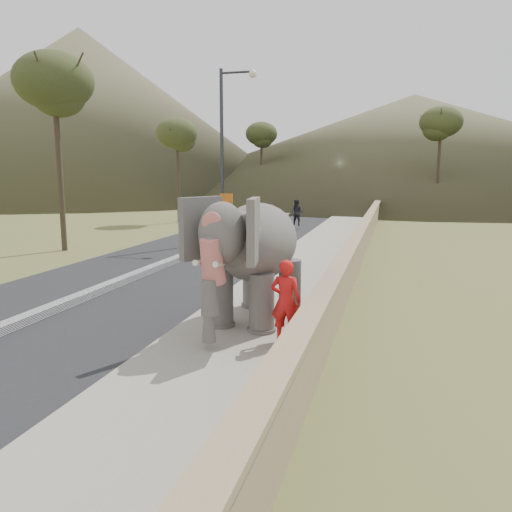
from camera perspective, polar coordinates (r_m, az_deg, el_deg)
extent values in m
plane|color=olive|center=(7.09, -11.03, -19.17)|extent=(160.00, 160.00, 0.00)
cube|color=black|center=(17.73, -11.18, -1.53)|extent=(7.00, 120.00, 0.03)
cube|color=black|center=(17.71, -11.19, -1.22)|extent=(0.35, 120.00, 0.22)
cube|color=#9E9687|center=(16.13, 4.92, -2.26)|extent=(3.00, 120.00, 0.15)
cube|color=tan|center=(15.83, 10.83, -0.87)|extent=(0.30, 120.00, 1.10)
cylinder|color=#2C2B30|center=(23.80, -3.91, 11.09)|extent=(0.16, 0.16, 8.00)
cylinder|color=#2C2B30|center=(23.94, -2.09, 20.25)|extent=(1.60, 0.10, 0.10)
sphere|color=#FFF2CC|center=(23.73, -0.37, 20.11)|extent=(0.36, 0.36, 0.36)
cylinder|color=#2D2D33|center=(22.87, -3.41, 3.63)|extent=(0.08, 0.08, 2.00)
cube|color=#CF6313|center=(22.78, -3.44, 6.38)|extent=(0.60, 0.05, 0.60)
cone|color=brown|center=(73.42, -19.15, 15.09)|extent=(60.00, 60.00, 22.00)
cone|color=brown|center=(75.64, 17.45, 11.96)|extent=(80.00, 80.00, 14.00)
imported|color=red|center=(9.55, 3.43, -5.17)|extent=(0.59, 0.39, 1.61)
imported|color=maroon|center=(29.54, 2.27, 3.98)|extent=(1.09, 1.93, 0.96)
imported|color=black|center=(29.23, 4.70, 4.96)|extent=(0.87, 0.76, 1.54)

